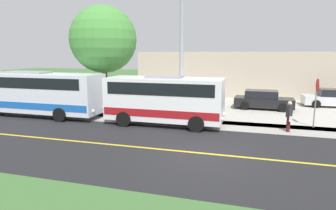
{
  "coord_description": "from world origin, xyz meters",
  "views": [
    {
      "loc": [
        11.65,
        1.66,
        4.28
      ],
      "look_at": [
        -3.5,
        -2.64,
        1.4
      ],
      "focal_mm": 30.18,
      "sensor_mm": 36.0,
      "label": 1
    }
  ],
  "objects_px": {
    "shuttle_bus_front": "(165,98)",
    "parked_car_far": "(333,98)",
    "parked_car_near": "(263,100)",
    "commercial_building": "(255,72)",
    "transit_bus_rear": "(28,91)",
    "stop_sign": "(316,94)",
    "street_light_pole": "(181,46)",
    "tree_curbside": "(104,40)",
    "pedestrian_with_bags": "(289,115)"
  },
  "relations": [
    {
      "from": "transit_bus_rear",
      "to": "stop_sign",
      "type": "distance_m",
      "value": 18.66
    },
    {
      "from": "street_light_pole",
      "to": "parked_car_far",
      "type": "xyz_separation_m",
      "value": [
        -8.91,
        10.61,
        -4.01
      ]
    },
    {
      "from": "transit_bus_rear",
      "to": "parked_car_far",
      "type": "xyz_separation_m",
      "value": [
        -9.31,
        21.48,
        -1.0
      ]
    },
    {
      "from": "tree_curbside",
      "to": "commercial_building",
      "type": "height_order",
      "value": "tree_curbside"
    },
    {
      "from": "stop_sign",
      "to": "commercial_building",
      "type": "height_order",
      "value": "commercial_building"
    },
    {
      "from": "street_light_pole",
      "to": "tree_curbside",
      "type": "height_order",
      "value": "street_light_pole"
    },
    {
      "from": "shuttle_bus_front",
      "to": "street_light_pole",
      "type": "relative_size",
      "value": 0.83
    },
    {
      "from": "tree_curbside",
      "to": "parked_car_near",
      "type": "bearing_deg",
      "value": 108.78
    },
    {
      "from": "street_light_pole",
      "to": "shuttle_bus_front",
      "type": "bearing_deg",
      "value": -67.65
    },
    {
      "from": "parked_car_far",
      "to": "commercial_building",
      "type": "bearing_deg",
      "value": -141.62
    },
    {
      "from": "parked_car_near",
      "to": "commercial_building",
      "type": "xyz_separation_m",
      "value": [
        -10.08,
        -0.51,
        1.53
      ]
    },
    {
      "from": "commercial_building",
      "to": "transit_bus_rear",
      "type": "bearing_deg",
      "value": -42.41
    },
    {
      "from": "pedestrian_with_bags",
      "to": "parked_car_far",
      "type": "bearing_deg",
      "value": 153.7
    },
    {
      "from": "pedestrian_with_bags",
      "to": "stop_sign",
      "type": "relative_size",
      "value": 0.59
    },
    {
      "from": "stop_sign",
      "to": "commercial_building",
      "type": "bearing_deg",
      "value": -168.44
    },
    {
      "from": "transit_bus_rear",
      "to": "pedestrian_with_bags",
      "type": "xyz_separation_m",
      "value": [
        -0.32,
        17.03,
        -0.77
      ]
    },
    {
      "from": "street_light_pole",
      "to": "parked_car_near",
      "type": "relative_size",
      "value": 1.91
    },
    {
      "from": "shuttle_bus_front",
      "to": "parked_car_far",
      "type": "height_order",
      "value": "shuttle_bus_front"
    },
    {
      "from": "shuttle_bus_front",
      "to": "stop_sign",
      "type": "bearing_deg",
      "value": 100.45
    },
    {
      "from": "shuttle_bus_front",
      "to": "tree_curbside",
      "type": "bearing_deg",
      "value": -117.71
    },
    {
      "from": "pedestrian_with_bags",
      "to": "commercial_building",
      "type": "height_order",
      "value": "commercial_building"
    },
    {
      "from": "transit_bus_rear",
      "to": "tree_curbside",
      "type": "xyz_separation_m",
      "value": [
        -2.92,
        4.44,
        3.59
      ]
    },
    {
      "from": "stop_sign",
      "to": "commercial_building",
      "type": "distance_m",
      "value": 15.62
    },
    {
      "from": "street_light_pole",
      "to": "stop_sign",
      "type": "bearing_deg",
      "value": 98.95
    },
    {
      "from": "street_light_pole",
      "to": "parked_car_far",
      "type": "relative_size",
      "value": 1.92
    },
    {
      "from": "commercial_building",
      "to": "stop_sign",
      "type": "bearing_deg",
      "value": 11.56
    },
    {
      "from": "shuttle_bus_front",
      "to": "parked_car_far",
      "type": "xyz_separation_m",
      "value": [
        -9.29,
        11.53,
        -0.94
      ]
    },
    {
      "from": "pedestrian_with_bags",
      "to": "parked_car_far",
      "type": "xyz_separation_m",
      "value": [
        -8.99,
        4.44,
        -0.23
      ]
    },
    {
      "from": "parked_car_far",
      "to": "tree_curbside",
      "type": "height_order",
      "value": "tree_curbside"
    },
    {
      "from": "street_light_pole",
      "to": "parked_car_near",
      "type": "bearing_deg",
      "value": 141.6
    },
    {
      "from": "transit_bus_rear",
      "to": "parked_car_near",
      "type": "relative_size",
      "value": 2.45
    },
    {
      "from": "stop_sign",
      "to": "commercial_building",
      "type": "relative_size",
      "value": 0.12
    },
    {
      "from": "parked_car_near",
      "to": "tree_curbside",
      "type": "relative_size",
      "value": 0.58
    },
    {
      "from": "commercial_building",
      "to": "tree_curbside",
      "type": "bearing_deg",
      "value": -38.18
    },
    {
      "from": "parked_car_far",
      "to": "commercial_building",
      "type": "relative_size",
      "value": 0.19
    },
    {
      "from": "shuttle_bus_front",
      "to": "pedestrian_with_bags",
      "type": "relative_size",
      "value": 4.17
    },
    {
      "from": "tree_curbside",
      "to": "street_light_pole",
      "type": "bearing_deg",
      "value": 68.61
    },
    {
      "from": "street_light_pole",
      "to": "parked_car_far",
      "type": "distance_m",
      "value": 14.42
    },
    {
      "from": "parked_car_near",
      "to": "commercial_building",
      "type": "relative_size",
      "value": 0.19
    },
    {
      "from": "parked_car_far",
      "to": "parked_car_near",
      "type": "bearing_deg",
      "value": -65.81
    },
    {
      "from": "street_light_pole",
      "to": "tree_curbside",
      "type": "bearing_deg",
      "value": -111.39
    },
    {
      "from": "street_light_pole",
      "to": "tree_curbside",
      "type": "relative_size",
      "value": 1.11
    },
    {
      "from": "stop_sign",
      "to": "parked_car_far",
      "type": "xyz_separation_m",
      "value": [
        -7.69,
        2.89,
        -1.28
      ]
    },
    {
      "from": "transit_bus_rear",
      "to": "stop_sign",
      "type": "xyz_separation_m",
      "value": [
        -1.62,
        18.58,
        0.28
      ]
    },
    {
      "from": "street_light_pole",
      "to": "commercial_building",
      "type": "relative_size",
      "value": 0.36
    },
    {
      "from": "parked_car_near",
      "to": "parked_car_far",
      "type": "distance_m",
      "value": 6.04
    },
    {
      "from": "stop_sign",
      "to": "commercial_building",
      "type": "xyz_separation_m",
      "value": [
        -15.3,
        -3.13,
        0.26
      ]
    },
    {
      "from": "pedestrian_with_bags",
      "to": "stop_sign",
      "type": "xyz_separation_m",
      "value": [
        -1.3,
        1.55,
        1.04
      ]
    },
    {
      "from": "shuttle_bus_front",
      "to": "parked_car_far",
      "type": "bearing_deg",
      "value": 128.85
    },
    {
      "from": "commercial_building",
      "to": "parked_car_near",
      "type": "bearing_deg",
      "value": 2.9
    }
  ]
}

